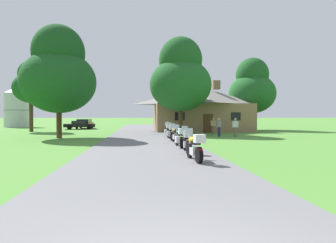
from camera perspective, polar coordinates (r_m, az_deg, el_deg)
ground_plane at (r=23.00m, az=-4.62°, el=-3.59°), size 500.00×500.00×0.00m
asphalt_driveway at (r=21.00m, az=-4.53°, el=-3.95°), size 6.40×80.00×0.06m
motorcycle_yellow_nearest_to_camera at (r=11.70m, az=5.39°, el=-5.12°), size 0.67×2.08×1.30m
motorcycle_black_second_in_row at (r=14.43m, az=3.73°, el=-3.93°), size 0.66×2.08×1.30m
motorcycle_green_third_in_row at (r=16.80m, az=2.44°, el=-3.25°), size 0.80×2.08×1.30m
motorcycle_yellow_fourth_in_row at (r=19.63m, az=1.52°, el=-2.58°), size 0.67×2.08×1.30m
motorcycle_blue_fifth_in_row at (r=22.07m, az=0.62°, el=-2.20°), size 0.72×2.08×1.30m
motorcycle_silver_farthest_in_row at (r=24.71m, az=0.04°, el=-1.84°), size 0.72×2.08×1.30m
stone_lodge at (r=36.79m, az=6.39°, el=2.58°), size 12.13×9.12×6.38m
bystander_tan_shirt_near_lodge at (r=30.15m, az=8.93°, el=-0.71°), size 0.47×0.38×1.67m
bystander_gray_shirt_beside_signpost at (r=26.56m, az=10.08°, el=-0.92°), size 0.48×0.38×1.69m
bystander_white_shirt_by_tree at (r=26.72m, az=13.21°, el=-0.92°), size 0.47×0.39×1.69m
tree_left_near at (r=26.36m, az=-20.84°, el=8.95°), size 6.23×6.23×9.59m
tree_left_far at (r=38.11m, az=-25.52°, el=6.72°), size 4.19×4.19×8.45m
tree_by_lodge_front at (r=30.11m, az=2.49°, el=8.71°), size 6.39×6.39×10.05m
tree_right_of_lodge at (r=40.30m, az=16.32°, el=6.37°), size 6.18×6.18×9.65m
metal_silo_distant at (r=54.20m, az=-27.72°, el=2.53°), size 4.13×4.13×6.67m
parked_red_suv_far_left at (r=44.33m, az=-16.20°, el=-0.35°), size 1.93×4.61×1.40m
parked_black_sedan_far_left at (r=42.17m, az=-17.17°, el=-0.61°), size 4.47×2.59×1.20m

